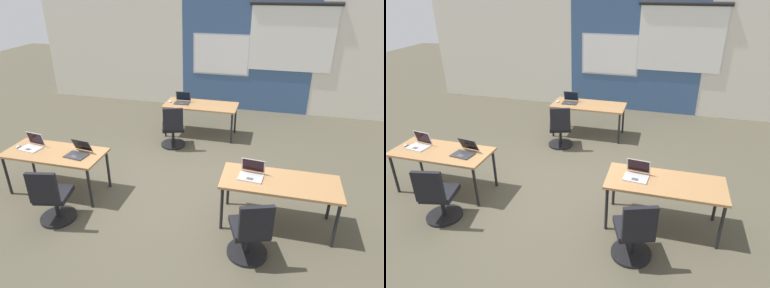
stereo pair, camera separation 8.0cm
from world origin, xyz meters
TOP-DOWN VIEW (x-y plane):
  - ground_plane at (0.00, 0.00)m, footprint 24.00×24.00m
  - back_wall_assembly at (0.04, 4.20)m, footprint 10.00×0.27m
  - desk_near_left at (-1.75, -0.60)m, footprint 1.60×0.70m
  - desk_near_right at (1.75, -0.60)m, footprint 1.60×0.70m
  - desk_far_center at (0.00, 2.20)m, footprint 1.60×0.70m
  - laptop_far_left at (-0.43, 2.22)m, footprint 0.34×0.31m
  - mouse_far_left at (-0.70, 2.18)m, footprint 0.06×0.10m
  - chair_far_left at (-0.41, 1.44)m, footprint 0.56×0.61m
  - laptop_near_right_inner at (1.36, -0.57)m, footprint 0.36×0.32m
  - chair_near_right_inner at (1.44, -1.37)m, footprint 0.56×0.61m
  - laptop_near_left_end at (-2.18, -0.56)m, footprint 0.36×0.32m
  - mouse_near_left_end at (-2.42, -0.60)m, footprint 0.07×0.11m
  - laptop_near_left_inner at (-1.33, -0.59)m, footprint 0.37×0.36m
  - chair_near_left_inner at (-1.34, -1.34)m, footprint 0.52×0.57m

SIDE VIEW (x-z plane):
  - ground_plane at x=0.00m, z-range 0.00..0.00m
  - chair_far_left at x=-0.41m, z-range -0.08..0.84m
  - chair_near_right_inner at x=1.44m, z-range -0.08..0.84m
  - chair_near_left_inner at x=-1.34m, z-range -0.08..0.84m
  - desk_near_left at x=-1.75m, z-range 0.30..1.02m
  - desk_near_right at x=1.75m, z-range 0.30..1.02m
  - desk_far_center at x=0.00m, z-range 0.30..1.02m
  - mouse_far_left at x=-0.70m, z-range 0.72..0.75m
  - mouse_near_left_end at x=-2.42m, z-range 0.72..0.75m
  - laptop_near_left_inner at x=-1.33m, z-range 0.66..0.88m
  - laptop_near_right_inner at x=1.36m, z-range 0.65..0.89m
  - laptop_far_left at x=-0.43m, z-range 0.65..0.89m
  - laptop_near_left_end at x=-2.18m, z-range 0.65..0.89m
  - back_wall_assembly at x=0.04m, z-range 0.01..2.81m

